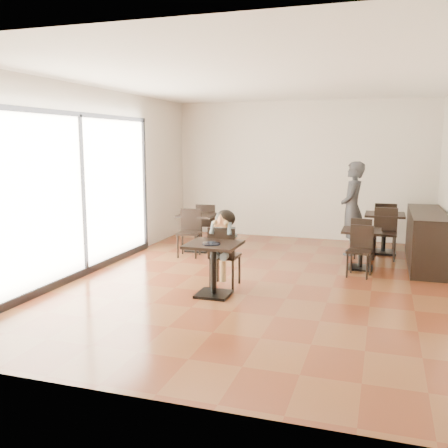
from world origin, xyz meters
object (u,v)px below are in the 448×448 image
at_px(child, 225,248).
at_px(chair_left_b, 189,233).
at_px(cafe_table_left, 199,232).
at_px(chair_mid_b, 359,252).
at_px(adult_patron, 352,208).
at_px(chair_back_a, 385,225).
at_px(cafe_table_back, 384,233).
at_px(cafe_table_mid, 361,249).
at_px(chair_left_a, 207,225).
at_px(chair_back_b, 385,234).
at_px(chair_mid_a, 362,240).
at_px(child_table, 214,269).
at_px(child_chair, 225,256).

height_order(child, chair_left_b, child).
height_order(cafe_table_left, chair_mid_b, chair_mid_b).
distance_m(adult_patron, chair_back_a, 1.16).
height_order(cafe_table_left, cafe_table_back, cafe_table_back).
relative_size(cafe_table_mid, cafe_table_back, 0.87).
bearing_deg(chair_left_a, adult_patron, 174.43).
xyz_separation_m(cafe_table_back, chair_back_b, (0.02, -0.55, 0.08)).
distance_m(chair_mid_a, chair_left_b, 3.35).
xyz_separation_m(adult_patron, cafe_table_left, (-3.06, -0.65, -0.55)).
distance_m(child, cafe_table_mid, 2.68).
relative_size(child, cafe_table_mid, 1.69).
relative_size(adult_patron, chair_back_b, 1.90).
bearing_deg(chair_left_a, chair_mid_a, 163.57).
distance_m(child_table, cafe_table_back, 4.48).
distance_m(adult_patron, cafe_table_mid, 1.33).
relative_size(chair_back_a, chair_back_b, 1.00).
relative_size(child_table, child, 0.66).
bearing_deg(chair_mid_a, cafe_table_left, 8.26).
height_order(chair_mid_b, chair_left_b, chair_left_b).
xyz_separation_m(child, chair_back_a, (2.39, 3.79, -0.11)).
bearing_deg(child_table, chair_left_a, 111.14).
distance_m(chair_mid_b, chair_back_a, 2.60).
distance_m(cafe_table_back, chair_left_a, 3.71).
height_order(cafe_table_back, chair_left_a, chair_left_a).
bearing_deg(chair_mid_a, cafe_table_back, -105.00).
bearing_deg(chair_left_b, cafe_table_left, 82.55).
height_order(child_table, cafe_table_mid, child_table).
relative_size(cafe_table_back, chair_back_a, 0.83).
distance_m(child_chair, chair_back_b, 3.60).
bearing_deg(chair_mid_a, child_chair, 57.14).
height_order(adult_patron, chair_back_b, adult_patron).
relative_size(cafe_table_left, chair_left_b, 0.83).
relative_size(chair_mid_b, chair_left_b, 0.92).
distance_m(cafe_table_mid, chair_mid_b, 0.55).
relative_size(cafe_table_back, chair_mid_a, 0.96).
xyz_separation_m(chair_left_a, chair_left_b, (0.00, -1.10, 0.00)).
xyz_separation_m(child, adult_patron, (1.74, 2.94, 0.34)).
relative_size(child_chair, chair_mid_a, 1.12).
xyz_separation_m(child, cafe_table_back, (2.38, 3.24, -0.19)).
xyz_separation_m(child_table, cafe_table_back, (2.38, 3.79, 0.01)).
bearing_deg(chair_back_b, chair_mid_b, -104.56).
relative_size(cafe_table_mid, chair_back_b, 0.72).
height_order(chair_left_a, chair_back_b, chair_back_b).
distance_m(cafe_table_left, chair_back_a, 4.00).
bearing_deg(chair_left_b, child, -60.47).
bearing_deg(cafe_table_back, cafe_table_mid, -104.73).
height_order(child_chair, chair_back_b, chair_back_b).
height_order(adult_patron, chair_back_a, adult_patron).
bearing_deg(chair_mid_b, adult_patron, 105.93).
relative_size(child, chair_back_b, 1.22).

